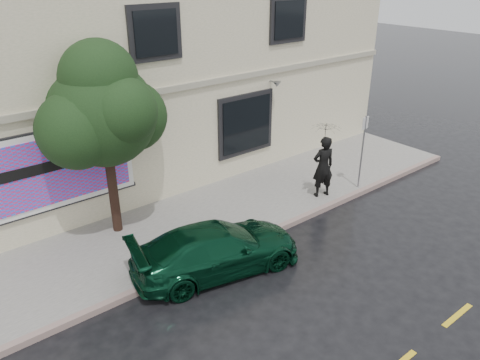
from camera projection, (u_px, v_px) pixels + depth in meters
ground at (273, 277)px, 11.35m from camera, size 90.00×90.00×0.00m
sidewalk at (198, 222)px, 13.61m from camera, size 20.00×3.50×0.15m
curb at (235, 248)px, 12.37m from camera, size 20.00×0.18×0.16m
building at (101, 71)px, 16.20m from camera, size 20.00×8.12×7.00m
billboard at (56, 170)px, 12.13m from camera, size 4.30×0.16×2.20m
car at (217, 249)px, 11.38m from camera, size 4.48×2.67×1.22m
pedestrian at (323, 167)px, 14.57m from camera, size 0.83×0.67×1.99m
umbrella at (327, 125)px, 14.00m from camera, size 1.16×1.16×0.73m
street_tree at (103, 115)px, 11.67m from camera, size 2.66×2.66×4.68m
sign_pole at (363, 145)px, 14.89m from camera, size 0.30×0.05×2.46m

